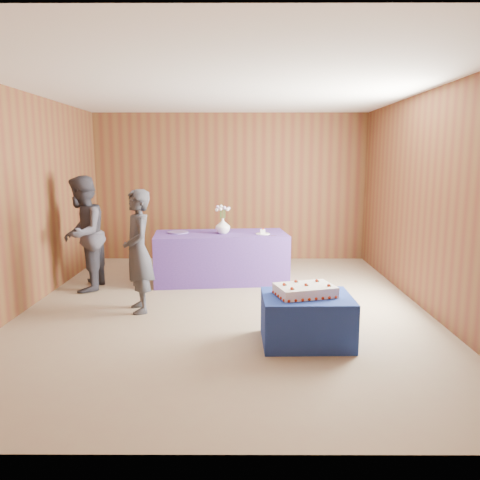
{
  "coord_description": "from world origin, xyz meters",
  "views": [
    {
      "loc": [
        0.2,
        -5.71,
        1.87
      ],
      "look_at": [
        0.19,
        0.1,
        0.86
      ],
      "focal_mm": 35.0,
      "sensor_mm": 36.0,
      "label": 1
    }
  ],
  "objects_px": {
    "cake_table": "(307,319)",
    "guest_right": "(83,234)",
    "vase": "(223,226)",
    "guest_left": "(138,251)",
    "serving_table": "(221,257)",
    "sheet_cake": "(305,290)"
  },
  "relations": [
    {
      "from": "vase",
      "to": "guest_right",
      "type": "bearing_deg",
      "value": -165.97
    },
    {
      "from": "guest_right",
      "to": "serving_table",
      "type": "bearing_deg",
      "value": 103.39
    },
    {
      "from": "guest_left",
      "to": "guest_right",
      "type": "height_order",
      "value": "guest_right"
    },
    {
      "from": "serving_table",
      "to": "sheet_cake",
      "type": "bearing_deg",
      "value": -74.69
    },
    {
      "from": "sheet_cake",
      "to": "guest_right",
      "type": "bearing_deg",
      "value": 130.32
    },
    {
      "from": "cake_table",
      "to": "sheet_cake",
      "type": "distance_m",
      "value": 0.3
    },
    {
      "from": "cake_table",
      "to": "sheet_cake",
      "type": "bearing_deg",
      "value": 140.05
    },
    {
      "from": "vase",
      "to": "guest_left",
      "type": "xyz_separation_m",
      "value": [
        -0.98,
        -1.44,
        -0.11
      ]
    },
    {
      "from": "cake_table",
      "to": "guest_right",
      "type": "relative_size",
      "value": 0.55
    },
    {
      "from": "cake_table",
      "to": "serving_table",
      "type": "height_order",
      "value": "serving_table"
    },
    {
      "from": "serving_table",
      "to": "sheet_cake",
      "type": "height_order",
      "value": "serving_table"
    },
    {
      "from": "sheet_cake",
      "to": "vase",
      "type": "relative_size",
      "value": 2.94
    },
    {
      "from": "serving_table",
      "to": "guest_right",
      "type": "xyz_separation_m",
      "value": [
        -1.93,
        -0.52,
        0.45
      ]
    },
    {
      "from": "cake_table",
      "to": "guest_left",
      "type": "xyz_separation_m",
      "value": [
        -1.93,
        1.02,
        0.51
      ]
    },
    {
      "from": "serving_table",
      "to": "cake_table",
      "type": "bearing_deg",
      "value": -74.41
    },
    {
      "from": "serving_table",
      "to": "sheet_cake",
      "type": "relative_size",
      "value": 2.92
    },
    {
      "from": "guest_right",
      "to": "cake_table",
      "type": "bearing_deg",
      "value": 54.46
    },
    {
      "from": "sheet_cake",
      "to": "vase",
      "type": "distance_m",
      "value": 2.63
    },
    {
      "from": "cake_table",
      "to": "vase",
      "type": "bearing_deg",
      "value": 110.12
    },
    {
      "from": "guest_left",
      "to": "guest_right",
      "type": "distance_m",
      "value": 1.37
    },
    {
      "from": "guest_left",
      "to": "sheet_cake",
      "type": "bearing_deg",
      "value": 40.72
    },
    {
      "from": "vase",
      "to": "guest_right",
      "type": "distance_m",
      "value": 2.03
    }
  ]
}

